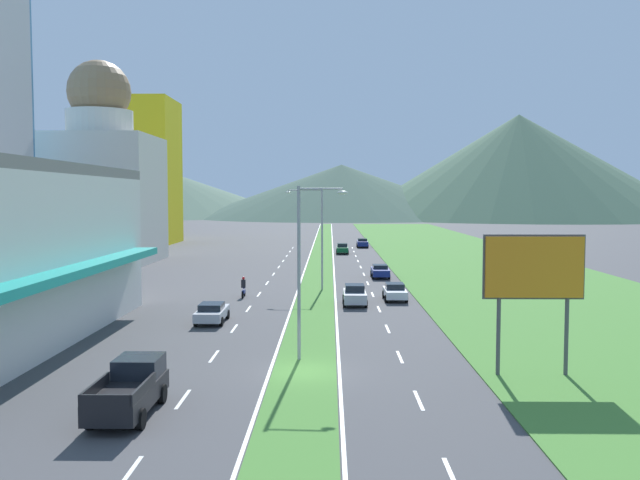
{
  "coord_description": "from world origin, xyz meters",
  "views": [
    {
      "loc": [
        1.26,
        -32.76,
        8.78
      ],
      "look_at": [
        -0.01,
        53.32,
        3.15
      ],
      "focal_mm": 37.48,
      "sensor_mm": 36.0,
      "label": 1
    }
  ],
  "objects_px": {
    "car_0": "(395,292)",
    "car_1": "(380,271)",
    "car_2": "(212,312)",
    "motorcycle_rider": "(244,289)",
    "pickup_truck_0": "(130,389)",
    "street_lamp_mid": "(318,231)",
    "car_5": "(342,249)",
    "car_3": "(362,243)",
    "street_lamp_near": "(304,261)",
    "car_4": "(355,295)",
    "billboard_roadside": "(534,273)"
  },
  "relations": [
    {
      "from": "car_0",
      "to": "car_1",
      "type": "relative_size",
      "value": 0.94
    },
    {
      "from": "car_1",
      "to": "car_2",
      "type": "bearing_deg",
      "value": -27.85
    },
    {
      "from": "car_2",
      "to": "motorcycle_rider",
      "type": "xyz_separation_m",
      "value": [
        0.69,
        11.68,
        0.03
      ]
    },
    {
      "from": "pickup_truck_0",
      "to": "street_lamp_mid",
      "type": "bearing_deg",
      "value": -11.09
    },
    {
      "from": "car_5",
      "to": "street_lamp_mid",
      "type": "bearing_deg",
      "value": -4.35
    },
    {
      "from": "car_3",
      "to": "car_5",
      "type": "bearing_deg",
      "value": -16.0
    },
    {
      "from": "car_0",
      "to": "pickup_truck_0",
      "type": "distance_m",
      "value": 32.64
    },
    {
      "from": "car_0",
      "to": "car_2",
      "type": "height_order",
      "value": "car_0"
    },
    {
      "from": "car_1",
      "to": "car_5",
      "type": "distance_m",
      "value": 30.46
    },
    {
      "from": "street_lamp_near",
      "to": "car_1",
      "type": "height_order",
      "value": "street_lamp_near"
    },
    {
      "from": "car_3",
      "to": "car_4",
      "type": "height_order",
      "value": "car_4"
    },
    {
      "from": "car_0",
      "to": "car_2",
      "type": "distance_m",
      "value": 17.12
    },
    {
      "from": "street_lamp_mid",
      "to": "car_3",
      "type": "bearing_deg",
      "value": 82.73
    },
    {
      "from": "billboard_roadside",
      "to": "car_3",
      "type": "height_order",
      "value": "billboard_roadside"
    },
    {
      "from": "street_lamp_mid",
      "to": "motorcycle_rider",
      "type": "bearing_deg",
      "value": -145.4
    },
    {
      "from": "car_4",
      "to": "car_1",
      "type": "bearing_deg",
      "value": 169.29
    },
    {
      "from": "car_2",
      "to": "car_5",
      "type": "xyz_separation_m",
      "value": [
        10.13,
        56.1,
        0.07
      ]
    },
    {
      "from": "street_lamp_mid",
      "to": "billboard_roadside",
      "type": "relative_size",
      "value": 1.37
    },
    {
      "from": "billboard_roadside",
      "to": "car_0",
      "type": "relative_size",
      "value": 1.67
    },
    {
      "from": "car_4",
      "to": "street_lamp_mid",
      "type": "bearing_deg",
      "value": -159.32
    },
    {
      "from": "street_lamp_near",
      "to": "street_lamp_mid",
      "type": "bearing_deg",
      "value": 89.49
    },
    {
      "from": "car_0",
      "to": "car_2",
      "type": "xyz_separation_m",
      "value": [
        -13.73,
        -10.23,
        -0.01
      ]
    },
    {
      "from": "car_3",
      "to": "motorcycle_rider",
      "type": "distance_m",
      "value": 58.85
    },
    {
      "from": "billboard_roadside",
      "to": "motorcycle_rider",
      "type": "relative_size",
      "value": 3.47
    },
    {
      "from": "car_1",
      "to": "car_3",
      "type": "distance_m",
      "value": 43.19
    },
    {
      "from": "billboard_roadside",
      "to": "car_5",
      "type": "xyz_separation_m",
      "value": [
        -7.98,
        69.75,
        -4.29
      ]
    },
    {
      "from": "car_3",
      "to": "car_1",
      "type": "bearing_deg",
      "value": -0.25
    },
    {
      "from": "street_lamp_mid",
      "to": "car_4",
      "type": "distance_m",
      "value": 10.07
    },
    {
      "from": "car_0",
      "to": "motorcycle_rider",
      "type": "height_order",
      "value": "motorcycle_rider"
    },
    {
      "from": "street_lamp_mid",
      "to": "billboard_roadside",
      "type": "height_order",
      "value": "street_lamp_mid"
    },
    {
      "from": "car_2",
      "to": "car_4",
      "type": "height_order",
      "value": "car_4"
    },
    {
      "from": "car_5",
      "to": "motorcycle_rider",
      "type": "distance_m",
      "value": 45.42
    },
    {
      "from": "car_4",
      "to": "street_lamp_near",
      "type": "bearing_deg",
      "value": -10.39
    },
    {
      "from": "pickup_truck_0",
      "to": "car_5",
      "type": "bearing_deg",
      "value": -7.54
    },
    {
      "from": "street_lamp_mid",
      "to": "car_2",
      "type": "bearing_deg",
      "value": -113.78
    },
    {
      "from": "pickup_truck_0",
      "to": "car_3",
      "type": "bearing_deg",
      "value": -8.81
    },
    {
      "from": "street_lamp_mid",
      "to": "car_4",
      "type": "height_order",
      "value": "street_lamp_mid"
    },
    {
      "from": "street_lamp_mid",
      "to": "car_0",
      "type": "bearing_deg",
      "value": -41.44
    },
    {
      "from": "car_2",
      "to": "street_lamp_near",
      "type": "bearing_deg",
      "value": -147.36
    },
    {
      "from": "car_3",
      "to": "street_lamp_mid",
      "type": "bearing_deg",
      "value": -7.27
    },
    {
      "from": "billboard_roadside",
      "to": "pickup_truck_0",
      "type": "xyz_separation_m",
      "value": [
        -17.99,
        -5.8,
        -4.1
      ]
    },
    {
      "from": "car_2",
      "to": "car_4",
      "type": "distance_m",
      "value": 12.84
    },
    {
      "from": "car_2",
      "to": "pickup_truck_0",
      "type": "height_order",
      "value": "pickup_truck_0"
    },
    {
      "from": "street_lamp_near",
      "to": "car_0",
      "type": "height_order",
      "value": "street_lamp_near"
    },
    {
      "from": "street_lamp_mid",
      "to": "motorcycle_rider",
      "type": "distance_m",
      "value": 9.12
    },
    {
      "from": "car_3",
      "to": "billboard_roadside",
      "type": "bearing_deg",
      "value": 2.96
    },
    {
      "from": "car_5",
      "to": "car_3",
      "type": "bearing_deg",
      "value": 164.0
    },
    {
      "from": "car_5",
      "to": "pickup_truck_0",
      "type": "xyz_separation_m",
      "value": [
        -10.0,
        -75.55,
        0.19
      ]
    },
    {
      "from": "street_lamp_mid",
      "to": "car_0",
      "type": "xyz_separation_m",
      "value": [
        6.64,
        -5.86,
        -4.79
      ]
    },
    {
      "from": "billboard_roadside",
      "to": "car_3",
      "type": "xyz_separation_m",
      "value": [
        -4.27,
        82.68,
        -4.3
      ]
    }
  ]
}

